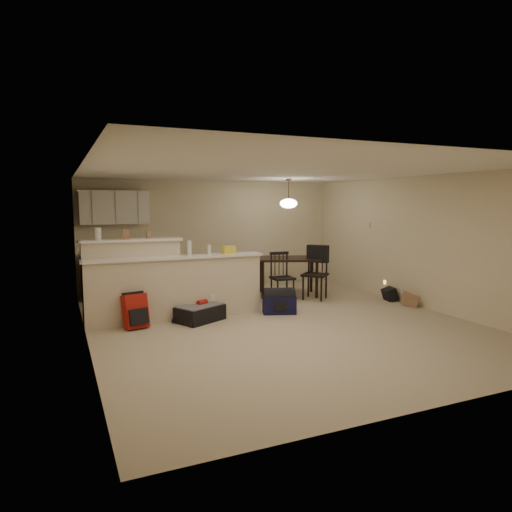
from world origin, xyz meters
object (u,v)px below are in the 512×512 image
black_daypack (390,295)px  dining_chair_far (315,273)px  dining_table (288,262)px  suitcase (200,313)px  dining_chair_near (282,277)px  pendant_lamp (289,203)px  navy_duffel (279,305)px  red_backpack (135,311)px

black_daypack → dining_chair_far: bearing=72.8°
dining_table → suitcase: dining_table is taller
dining_chair_near → dining_chair_far: (0.68, -0.15, 0.05)m
pendant_lamp → black_daypack: size_ratio=2.12×
dining_table → dining_chair_near: bearing=-107.8°
dining_table → dining_chair_far: bearing=-41.6°
suitcase → navy_duffel: size_ratio=1.31×
black_daypack → pendant_lamp: bearing=62.9°
dining_chair_near → black_daypack: 2.23m
pendant_lamp → black_daypack: (1.64, -1.36, -1.86)m
red_backpack → dining_table: bearing=9.3°
dining_chair_near → dining_chair_far: 0.69m
dining_table → dining_chair_far: (0.31, -0.60, -0.17)m
dining_table → red_backpack: bearing=-137.5°
dining_chair_far → navy_duffel: 1.51m
dining_table → suitcase: size_ratio=2.00×
pendant_lamp → navy_duffel: pendant_lamp is taller
suitcase → navy_duffel: bearing=-29.1°
pendant_lamp → navy_duffel: (-0.91, -1.41, -1.83)m
dining_chair_near → suitcase: size_ratio=1.29×
red_backpack → dining_chair_far: bearing=-0.8°
red_backpack → black_daypack: bearing=-12.1°
black_daypack → navy_duffel: bearing=103.6°
red_backpack → suitcase: bearing=-12.1°
pendant_lamp → red_backpack: (-3.46, -1.36, -1.72)m
dining_table → red_backpack: size_ratio=2.82×
suitcase → red_backpack: bearing=152.7°
dining_chair_far → suitcase: 2.83m
pendant_lamp → dining_chair_far: 1.60m
suitcase → red_backpack: size_ratio=1.41×
red_backpack → black_daypack: red_backpack is taller
red_backpack → navy_duffel: bearing=-13.2°
dining_table → black_daypack: bearing=-18.7°
dining_table → suitcase: (-2.39, -1.36, -0.59)m
red_backpack → black_daypack: 5.10m
pendant_lamp → red_backpack: size_ratio=1.14×
dining_table → red_backpack: (-3.46, -1.36, -0.45)m
dining_chair_near → red_backpack: 3.23m
dining_chair_near → red_backpack: (-3.09, -0.91, -0.22)m
dining_chair_far → black_daypack: dining_chair_far is taller
black_daypack → suitcase: bearing=102.6°
dining_chair_far → dining_table: bearing=164.9°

